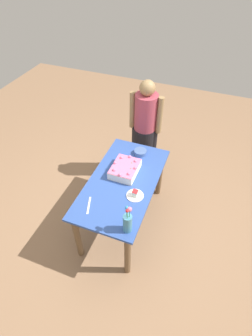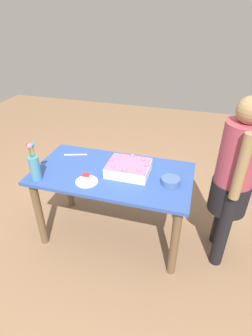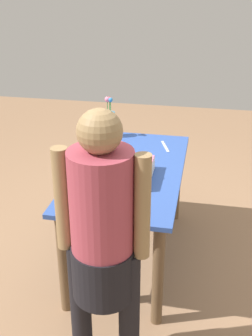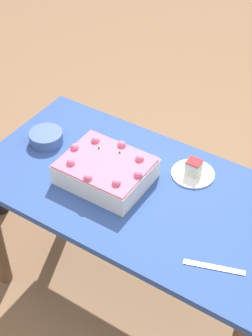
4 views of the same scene
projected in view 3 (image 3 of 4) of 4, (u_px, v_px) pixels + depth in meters
The scene contains 8 objects.
ground_plane at pixel (129, 255), 3.26m from camera, with size 8.00×8.00×0.00m, color #8F6A4C.
dining_table at pixel (129, 185), 2.99m from camera, with size 1.40×0.74×0.75m.
sheet_cake at pixel (129, 171), 2.79m from camera, with size 0.36×0.29×0.12m.
serving_plate_with_slice at pixel (107, 155), 3.10m from camera, with size 0.19×0.19×0.07m.
cake_knife at pixel (165, 146), 3.30m from camera, with size 0.22×0.02×0.00m, color silver.
flower_vase at pixel (110, 122), 3.45m from camera, with size 0.09×0.09×0.34m.
fruit_bowl at pixel (107, 201), 2.47m from camera, with size 0.15×0.15×0.05m, color #48649C.
person_standing at pixel (103, 238), 2.00m from camera, with size 0.31×0.45×1.49m.
Camera 3 is at (-2.61, -0.50, 2.01)m, focal length 45.00 mm.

